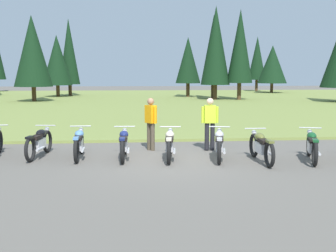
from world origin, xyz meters
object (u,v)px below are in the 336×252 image
(motorcycle_cream, at_px, (170,144))
(motorcycle_silver, at_px, (219,144))
(motorcycle_british_green, at_px, (312,145))
(rider_with_back_turned, at_px, (210,121))
(motorcycle_sky_blue, at_px, (79,143))
(motorcycle_black, at_px, (39,142))
(motorcycle_olive, at_px, (261,146))
(motorcycle_navy, at_px, (124,144))
(rider_in_hivis_vest, at_px, (151,121))

(motorcycle_cream, bearing_deg, motorcycle_silver, -4.83)
(motorcycle_british_green, bearing_deg, motorcycle_silver, 169.60)
(rider_with_back_turned, bearing_deg, motorcycle_sky_blue, -167.39)
(motorcycle_black, distance_m, motorcycle_olive, 6.38)
(motorcycle_cream, distance_m, motorcycle_british_green, 3.99)
(motorcycle_black, distance_m, motorcycle_navy, 2.52)
(rider_in_hivis_vest, bearing_deg, motorcycle_black, -166.38)
(rider_in_hivis_vest, relative_size, rider_with_back_turned, 1.00)
(motorcycle_black, bearing_deg, motorcycle_british_green, -9.08)
(motorcycle_sky_blue, relative_size, rider_in_hivis_vest, 1.26)
(motorcycle_cream, xyz_separation_m, motorcycle_silver, (1.41, -0.12, 0.00))
(motorcycle_black, height_order, motorcycle_silver, same)
(motorcycle_silver, xyz_separation_m, motorcycle_olive, (1.07, -0.49, 0.00))
(motorcycle_sky_blue, xyz_separation_m, motorcycle_cream, (2.60, -0.38, 0.00))
(motorcycle_black, xyz_separation_m, motorcycle_olive, (6.26, -1.26, 0.00))
(motorcycle_olive, relative_size, motorcycle_british_green, 1.03)
(motorcycle_olive, relative_size, rider_in_hivis_vest, 1.26)
(rider_with_back_turned, bearing_deg, motorcycle_british_green, -36.15)
(motorcycle_silver, relative_size, motorcycle_olive, 0.99)
(motorcycle_sky_blue, bearing_deg, motorcycle_navy, -9.11)
(rider_with_back_turned, bearing_deg, motorcycle_navy, -157.82)
(motorcycle_silver, distance_m, rider_with_back_turned, 1.49)
(motorcycle_sky_blue, bearing_deg, rider_in_hivis_vest, 26.61)
(motorcycle_cream, distance_m, rider_in_hivis_vest, 1.61)
(motorcycle_black, height_order, motorcycle_navy, same)
(motorcycle_sky_blue, xyz_separation_m, rider_with_back_turned, (3.99, 0.89, 0.51))
(motorcycle_british_green, distance_m, rider_with_back_turned, 3.20)
(motorcycle_silver, bearing_deg, motorcycle_sky_blue, 172.84)
(motorcycle_cream, distance_m, motorcycle_olive, 2.55)
(motorcycle_sky_blue, height_order, motorcycle_olive, same)
(motorcycle_black, distance_m, motorcycle_cream, 3.83)
(motorcycle_black, xyz_separation_m, motorcycle_navy, (2.47, -0.47, 0.00))
(motorcycle_cream, xyz_separation_m, motorcycle_british_green, (3.94, -0.58, 0.00))
(motorcycle_sky_blue, relative_size, motorcycle_british_green, 1.04)
(motorcycle_silver, relative_size, rider_with_back_turned, 1.24)
(rider_with_back_turned, bearing_deg, motorcycle_cream, -137.46)
(motorcycle_silver, xyz_separation_m, motorcycle_british_green, (2.53, -0.46, 0.00))
(motorcycle_sky_blue, relative_size, motorcycle_navy, 1.00)
(motorcycle_british_green, xyz_separation_m, rider_with_back_turned, (-2.55, 1.86, 0.51))
(motorcycle_navy, relative_size, motorcycle_cream, 1.00)
(motorcycle_navy, height_order, motorcycle_silver, same)
(motorcycle_silver, distance_m, rider_in_hivis_vest, 2.50)
(rider_in_hivis_vest, bearing_deg, motorcycle_cream, -71.97)
(rider_in_hivis_vest, bearing_deg, motorcycle_silver, -39.85)
(motorcycle_olive, height_order, motorcycle_british_green, same)
(motorcycle_olive, xyz_separation_m, rider_in_hivis_vest, (-2.95, 2.06, 0.51))
(motorcycle_silver, bearing_deg, motorcycle_olive, -24.47)
(motorcycle_navy, bearing_deg, motorcycle_silver, -6.23)
(motorcycle_sky_blue, relative_size, motorcycle_silver, 1.01)
(motorcycle_sky_blue, height_order, motorcycle_silver, same)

